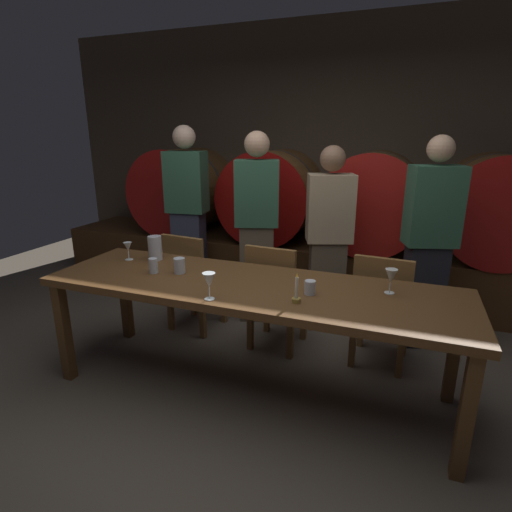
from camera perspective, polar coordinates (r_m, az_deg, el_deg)
name	(u,v)px	position (r m, az deg, el deg)	size (l,w,h in m)	color
ground_plane	(246,405)	(2.81, -1.44, -20.14)	(8.77, 8.77, 0.00)	brown
back_wall	(333,156)	(4.88, 10.77, 13.60)	(6.75, 0.24, 2.87)	#473A2D
barrel_shelf	(318,266)	(4.56, 8.76, -1.41)	(6.07, 0.90, 0.55)	#4C2D16
wine_barrel_far_left	(185,191)	(4.97, -9.96, 9.03)	(0.98, 0.94, 0.98)	brown
wine_barrel_center_left	(273,195)	(4.52, 2.46, 8.50)	(0.98, 0.94, 0.98)	brown
wine_barrel_center_right	(373,201)	(4.32, 16.16, 7.45)	(0.98, 0.94, 0.98)	brown
wine_barrel_far_right	(495,207)	(4.37, 30.49, 5.90)	(0.98, 0.94, 0.98)	brown
dining_table	(250,294)	(2.62, -0.83, -5.34)	(2.68, 0.79, 0.77)	brown
chair_left	(191,278)	(3.57, -9.07, -3.02)	(0.44, 0.44, 0.88)	brown
chair_center	(275,292)	(3.21, 2.67, -5.11)	(0.43, 0.43, 0.88)	brown
chair_right	(382,306)	(3.11, 17.23, -6.67)	(0.43, 0.43, 0.88)	brown
guest_far_left	(188,215)	(4.09, -9.54, 5.66)	(0.41, 0.29, 1.76)	#33384C
guest_center_left	(257,227)	(3.64, 0.12, 4.03)	(0.44, 0.35, 1.71)	brown
guest_center_right	(328,239)	(3.53, 10.14, 2.33)	(0.44, 0.35, 1.60)	brown
guest_far_right	(429,244)	(3.44, 23.08, 1.54)	(0.43, 0.34, 1.68)	black
candle_center	(296,295)	(2.31, 5.69, -5.42)	(0.05, 0.05, 0.18)	olive
pitcher	(155,248)	(3.15, -13.98, 1.10)	(0.10, 0.10, 0.18)	silver
wine_glass_left	(128,247)	(3.20, -17.53, 1.16)	(0.06, 0.06, 0.14)	white
wine_glass_center	(209,281)	(2.33, -6.62, -3.51)	(0.08, 0.08, 0.16)	white
wine_glass_right	(391,277)	(2.54, 18.42, -2.77)	(0.07, 0.07, 0.15)	silver
cup_left	(153,266)	(2.86, -14.22, -1.33)	(0.06, 0.06, 0.10)	silver
cup_center	(179,266)	(2.82, -10.70, -1.33)	(0.08, 0.08, 0.11)	silver
cup_right	(310,287)	(2.43, 7.58, -4.40)	(0.07, 0.07, 0.08)	silver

